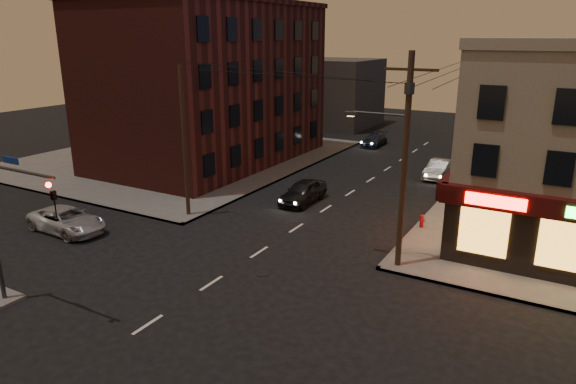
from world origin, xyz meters
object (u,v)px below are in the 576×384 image
Objects in this scene: sedan_near at (303,192)px; sedan_mid at (439,169)px; suv_cross at (67,220)px; sedan_far at (374,140)px; fire_hydrant at (422,220)px.

sedan_near reaches higher than sedan_mid.
suv_cross is 1.18× the size of sedan_far.
fire_hydrant is (17.50, 10.30, -0.12)m from suv_cross.
fire_hydrant is at bearing -6.60° from sedan_near.
suv_cross is 1.16× the size of sedan_mid.
sedan_mid is 12.08m from fire_hydrant.
sedan_near reaches higher than sedan_far.
sedan_near is (9.18, 11.38, 0.06)m from suv_cross.
fire_hydrant is (1.97, -11.91, -0.13)m from sedan_mid.
fire_hydrant is (8.32, -1.07, -0.18)m from sedan_near.
suv_cross is 27.10m from sedan_mid.
sedan_mid reaches higher than fire_hydrant.
sedan_far is at bearing 97.58° from sedan_near.
sedan_near is at bearing 172.64° from fire_hydrant.
sedan_near reaches higher than suv_cross.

